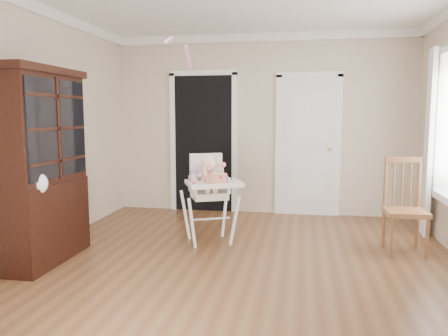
% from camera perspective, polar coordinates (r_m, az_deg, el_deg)
% --- Properties ---
extents(floor, '(5.00, 5.00, 0.00)m').
position_cam_1_polar(floor, '(4.45, 1.69, -12.78)').
color(floor, brown).
rests_on(floor, ground).
extents(wall_back, '(4.50, 0.00, 4.50)m').
position_cam_1_polar(wall_back, '(6.67, 4.91, 5.63)').
color(wall_back, beige).
rests_on(wall_back, floor).
extents(wall_left, '(0.00, 5.00, 5.00)m').
position_cam_1_polar(wall_left, '(5.04, -24.56, 4.60)').
color(wall_left, beige).
rests_on(wall_left, floor).
extents(doorway, '(1.06, 0.05, 2.22)m').
position_cam_1_polar(doorway, '(6.81, -2.70, 3.64)').
color(doorway, black).
rests_on(doorway, wall_back).
extents(closet_door, '(0.96, 0.09, 2.13)m').
position_cam_1_polar(closet_door, '(6.64, 10.91, 2.71)').
color(closet_door, white).
rests_on(closet_door, wall_back).
extents(high_chair, '(0.86, 0.93, 1.07)m').
position_cam_1_polar(high_chair, '(5.12, -1.94, -2.53)').
color(high_chair, white).
rests_on(high_chair, floor).
extents(baby, '(0.34, 0.25, 0.44)m').
position_cam_1_polar(baby, '(5.13, -1.99, -0.94)').
color(baby, beige).
rests_on(baby, high_chair).
extents(cake, '(0.26, 0.26, 0.12)m').
position_cam_1_polar(cake, '(4.85, -0.78, -1.37)').
color(cake, silver).
rests_on(cake, high_chair).
extents(sippy_cup, '(0.07, 0.07, 0.18)m').
position_cam_1_polar(sippy_cup, '(4.91, -4.04, -1.09)').
color(sippy_cup, pink).
rests_on(sippy_cup, high_chair).
extents(china_cabinet, '(0.52, 1.17, 1.97)m').
position_cam_1_polar(china_cabinet, '(4.78, -22.87, 0.21)').
color(china_cabinet, black).
rests_on(china_cabinet, floor).
extents(dining_chair, '(0.44, 0.44, 1.04)m').
position_cam_1_polar(dining_chair, '(5.16, 22.54, -4.95)').
color(dining_chair, brown).
rests_on(dining_chair, floor).
extents(streamer, '(0.11, 0.49, 0.15)m').
position_cam_1_polar(streamer, '(4.45, -7.28, 16.25)').
color(streamer, pink).
rests_on(streamer, ceiling).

